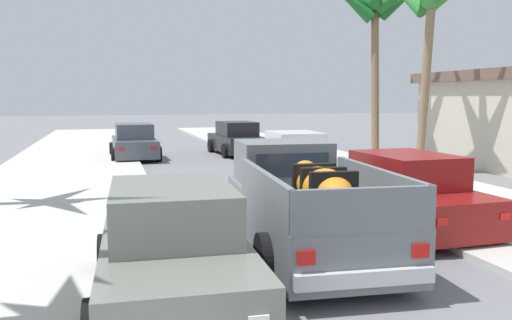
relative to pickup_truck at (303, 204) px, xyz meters
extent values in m
cube|color=beige|center=(-4.59, 5.84, -0.75)|extent=(5.14, 60.00, 0.12)
cube|color=beige|center=(4.98, 5.84, -0.75)|extent=(5.14, 60.00, 0.12)
cube|color=silver|center=(-3.42, 5.84, -0.76)|extent=(0.16, 60.00, 0.10)
cube|color=silver|center=(3.81, 5.84, -0.76)|extent=(0.16, 60.00, 0.10)
cube|color=slate|center=(-0.01, -0.16, -0.21)|extent=(2.31, 5.23, 0.80)
cube|color=slate|center=(0.11, 1.43, 0.59)|extent=(1.83, 1.63, 0.80)
cube|color=#283342|center=(0.05, 0.68, 0.61)|extent=(1.38, 0.17, 0.44)
cube|color=#283342|center=(0.17, 2.19, 0.61)|extent=(1.46, 0.17, 0.48)
cube|color=slate|center=(-0.99, -0.95, 0.47)|extent=(0.36, 3.30, 0.56)
cube|color=slate|center=(0.83, -1.09, 0.47)|extent=(0.36, 3.30, 0.56)
cube|color=slate|center=(-0.21, -2.66, 0.47)|extent=(1.88, 0.25, 0.56)
cube|color=silver|center=(-0.22, -2.75, -0.37)|extent=(1.83, 0.26, 0.20)
cylinder|color=black|center=(-0.87, 1.44, -0.43)|extent=(0.32, 0.78, 0.76)
cylinder|color=black|center=(1.08, 1.29, -0.43)|extent=(0.32, 0.78, 0.76)
cylinder|color=black|center=(-1.10, -1.48, -0.43)|extent=(0.32, 0.78, 0.76)
cylinder|color=black|center=(0.85, -1.64, -0.43)|extent=(0.32, 0.78, 0.76)
cube|color=red|center=(-0.96, -2.67, -0.07)|extent=(0.22, 0.06, 0.18)
cube|color=red|center=(0.53, -2.78, -0.07)|extent=(0.22, 0.06, 0.18)
ellipsoid|color=orange|center=(-0.09, -1.09, 0.49)|extent=(0.83, 1.75, 0.60)
sphere|color=orange|center=(-0.01, -0.15, 0.57)|extent=(0.44, 0.44, 0.44)
cube|color=black|center=(-0.12, -1.56, 0.49)|extent=(0.72, 0.18, 0.61)
cube|color=black|center=(-0.09, -1.09, 0.49)|extent=(0.72, 0.18, 0.61)
cube|color=black|center=(-0.05, -0.63, 0.49)|extent=(0.72, 0.18, 0.61)
cube|color=silver|center=(2.68, 7.69, -0.28)|extent=(1.95, 4.28, 0.72)
cube|color=silver|center=(2.68, 7.79, 0.40)|extent=(1.62, 2.17, 0.64)
cube|color=#283342|center=(2.64, 6.82, 0.38)|extent=(1.37, 0.14, 0.52)
cube|color=#283342|center=(2.73, 8.75, 0.38)|extent=(1.34, 0.14, 0.50)
cylinder|color=black|center=(3.52, 6.34, -0.49)|extent=(0.25, 0.65, 0.64)
cylinder|color=black|center=(1.72, 6.43, -0.49)|extent=(0.25, 0.65, 0.64)
cylinder|color=black|center=(3.64, 8.94, -0.49)|extent=(0.25, 0.65, 0.64)
cylinder|color=black|center=(1.84, 9.03, -0.49)|extent=(0.25, 0.65, 0.64)
cube|color=red|center=(3.41, 9.76, -0.17)|extent=(0.20, 0.05, 0.12)
cube|color=white|center=(3.20, 5.55, -0.21)|extent=(0.20, 0.05, 0.10)
cube|color=red|center=(2.15, 9.82, -0.17)|extent=(0.20, 0.05, 0.12)
cube|color=white|center=(1.97, 5.61, -0.21)|extent=(0.20, 0.05, 0.10)
cube|color=slate|center=(-2.46, -1.81, -0.28)|extent=(1.93, 4.27, 0.72)
cube|color=slate|center=(-2.45, -1.71, 0.40)|extent=(1.61, 2.16, 0.64)
cube|color=#283342|center=(-2.49, -2.68, 0.38)|extent=(1.37, 0.14, 0.52)
cube|color=#283342|center=(-2.41, -0.74, 0.38)|extent=(1.34, 0.14, 0.50)
cylinder|color=black|center=(-1.61, -3.15, -0.49)|extent=(0.25, 0.65, 0.64)
cylinder|color=black|center=(-1.50, -0.55, -0.49)|extent=(0.25, 0.65, 0.64)
cylinder|color=black|center=(-3.30, -0.47, -0.49)|extent=(0.25, 0.65, 0.64)
cube|color=red|center=(-1.74, 0.27, -0.17)|extent=(0.20, 0.05, 0.12)
cube|color=red|center=(-3.00, 0.32, -0.17)|extent=(0.20, 0.05, 0.12)
cube|color=black|center=(2.58, 15.55, -0.28)|extent=(1.98, 4.29, 0.72)
cube|color=black|center=(2.59, 15.45, 0.40)|extent=(1.63, 2.18, 0.64)
cube|color=#283342|center=(2.54, 16.42, 0.38)|extent=(1.37, 0.15, 0.52)
cube|color=#283342|center=(2.64, 14.49, 0.38)|extent=(1.34, 0.15, 0.50)
cylinder|color=black|center=(1.62, 16.81, -0.49)|extent=(0.25, 0.65, 0.64)
cylinder|color=black|center=(3.42, 16.90, -0.49)|extent=(0.25, 0.65, 0.64)
cylinder|color=black|center=(1.75, 14.21, -0.49)|extent=(0.25, 0.65, 0.64)
cylinder|color=black|center=(3.55, 14.30, -0.49)|extent=(0.25, 0.65, 0.64)
cube|color=red|center=(2.06, 13.41, -0.17)|extent=(0.20, 0.05, 0.12)
cube|color=white|center=(1.86, 17.63, -0.21)|extent=(0.20, 0.05, 0.10)
cube|color=red|center=(3.33, 13.48, -0.17)|extent=(0.20, 0.05, 0.12)
cube|color=white|center=(3.09, 17.69, -0.21)|extent=(0.20, 0.05, 0.10)
cube|color=maroon|center=(2.56, 0.98, -0.28)|extent=(1.90, 4.26, 0.72)
cube|color=maroon|center=(2.56, 0.88, 0.40)|extent=(1.59, 2.15, 0.64)
cube|color=#283342|center=(2.53, 1.85, 0.38)|extent=(1.37, 0.13, 0.52)
cube|color=#283342|center=(2.60, -0.09, 0.38)|extent=(1.34, 0.12, 0.50)
cylinder|color=black|center=(1.62, 2.25, -0.49)|extent=(0.24, 0.65, 0.64)
cylinder|color=black|center=(3.42, 2.31, -0.49)|extent=(0.24, 0.65, 0.64)
cylinder|color=black|center=(1.70, -0.36, -0.49)|extent=(0.24, 0.65, 0.64)
cylinder|color=black|center=(3.50, -0.30, -0.49)|extent=(0.24, 0.65, 0.64)
cube|color=red|center=(2.00, -1.15, -0.17)|extent=(0.20, 0.05, 0.12)
cube|color=white|center=(1.87, 3.06, -0.21)|extent=(0.20, 0.05, 0.10)
cube|color=red|center=(3.26, -1.11, -0.17)|extent=(0.20, 0.05, 0.12)
cube|color=white|center=(3.11, 3.10, -0.21)|extent=(0.20, 0.05, 0.10)
cube|color=#474C56|center=(-2.13, 14.95, -0.28)|extent=(1.84, 4.23, 0.72)
cube|color=#474C56|center=(-2.13, 14.85, 0.40)|extent=(1.56, 2.13, 0.64)
cube|color=#283342|center=(-2.15, 15.82, 0.38)|extent=(1.37, 0.11, 0.52)
cube|color=#283342|center=(-2.11, 13.88, 0.38)|extent=(1.34, 0.11, 0.50)
cylinder|color=black|center=(-3.06, 16.23, -0.49)|extent=(0.23, 0.64, 0.64)
cylinder|color=black|center=(-1.25, 16.27, -0.49)|extent=(0.23, 0.64, 0.64)
cylinder|color=black|center=(-3.01, 13.63, -0.49)|extent=(0.23, 0.64, 0.64)
cylinder|color=black|center=(-1.20, 13.66, -0.49)|extent=(0.23, 0.64, 0.64)
cube|color=red|center=(-2.72, 12.82, -0.17)|extent=(0.20, 0.04, 0.12)
cube|color=white|center=(-2.79, 17.04, -0.21)|extent=(0.20, 0.04, 0.10)
cube|color=red|center=(-1.46, 12.85, -0.17)|extent=(0.20, 0.04, 0.12)
cube|color=white|center=(-1.56, 17.07, -0.21)|extent=(0.20, 0.04, 0.10)
cylinder|color=brown|center=(7.35, 11.14, 2.72)|extent=(0.31, 0.73, 7.07)
cone|color=#196023|center=(8.36, 10.98, 5.76)|extent=(2.05, 0.86, 1.65)
cone|color=#196023|center=(7.87, 11.94, 5.82)|extent=(1.51, 1.89, 1.53)
cone|color=#196023|center=(6.27, 11.35, 5.69)|extent=(2.15, 0.93, 1.78)
cylinder|color=#846B4C|center=(7.36, 7.59, 2.50)|extent=(0.30, 0.74, 6.63)
camera|label=1|loc=(-3.22, -8.42, 1.84)|focal=36.96mm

